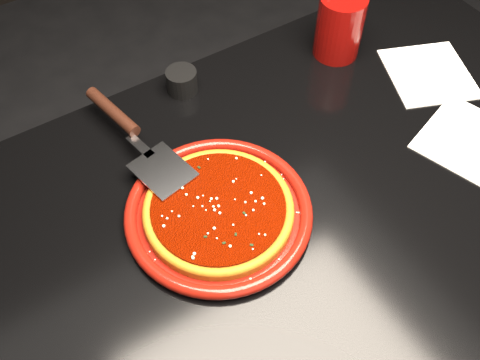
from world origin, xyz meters
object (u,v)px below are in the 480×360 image
object	(u,v)px
ramekin	(182,81)
cup	(339,26)
table	(302,289)
pizza_server	(137,137)
plate	(219,212)

from	to	relation	value
ramekin	cup	bearing A→B (deg)	-12.53
table	pizza_server	world-z (taller)	pizza_server
table	cup	size ratio (longest dim) A/B	9.27
table	ramekin	size ratio (longest dim) A/B	20.15
table	pizza_server	size ratio (longest dim) A/B	3.62
plate	ramekin	world-z (taller)	ramekin
cup	ramekin	world-z (taller)	cup
plate	cup	size ratio (longest dim) A/B	2.34
cup	pizza_server	bearing A→B (deg)	-176.83
cup	ramekin	size ratio (longest dim) A/B	2.17
table	plate	bearing A→B (deg)	163.22
table	ramekin	xyz separation A→B (m)	(-0.08, 0.34, 0.40)
pizza_server	cup	distance (m)	0.46
plate	pizza_server	bearing A→B (deg)	104.05
plate	pizza_server	size ratio (longest dim) A/B	0.91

